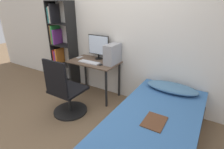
{
  "coord_description": "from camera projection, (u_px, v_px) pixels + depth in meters",
  "views": [
    {
      "loc": [
        1.57,
        -1.53,
        1.79
      ],
      "look_at": [
        0.26,
        0.6,
        0.75
      ],
      "focal_mm": 28.0,
      "sensor_mm": 36.0,
      "label": 1
    }
  ],
  "objects": [
    {
      "name": "ground_plane",
      "position": [
        77.0,
        130.0,
        2.65
      ],
      "size": [
        14.0,
        14.0,
        0.0
      ],
      "primitive_type": "plane",
      "color": "brown"
    },
    {
      "name": "desk",
      "position": [
        94.0,
        67.0,
        3.41
      ],
      "size": [
        0.96,
        0.57,
        0.73
      ],
      "color": "brown",
      "rests_on": "ground_plane"
    },
    {
      "name": "mouse",
      "position": [
        101.0,
        65.0,
        3.15
      ],
      "size": [
        0.06,
        0.09,
        0.02
      ],
      "color": "black",
      "rests_on": "desk"
    },
    {
      "name": "office_chair",
      "position": [
        66.0,
        95.0,
        2.89
      ],
      "size": [
        0.58,
        0.58,
        1.0
      ],
      "color": "black",
      "rests_on": "ground_plane"
    },
    {
      "name": "phone",
      "position": [
        80.0,
        57.0,
        3.59
      ],
      "size": [
        0.07,
        0.14,
        0.01
      ],
      "color": "#B7B7BC",
      "rests_on": "desk"
    },
    {
      "name": "keyboard",
      "position": [
        89.0,
        62.0,
        3.28
      ],
      "size": [
        0.43,
        0.13,
        0.02
      ],
      "color": "silver",
      "rests_on": "desk"
    },
    {
      "name": "bookshelf",
      "position": [
        60.0,
        45.0,
        3.9
      ],
      "size": [
        0.58,
        0.29,
        1.82
      ],
      "color": "black",
      "rests_on": "ground_plane"
    },
    {
      "name": "monitor",
      "position": [
        98.0,
        46.0,
        3.42
      ],
      "size": [
        0.47,
        0.16,
        0.47
      ],
      "color": "black",
      "rests_on": "desk"
    },
    {
      "name": "magazine",
      "position": [
        154.0,
        121.0,
        2.04
      ],
      "size": [
        0.24,
        0.32,
        0.01
      ],
      "color": "#56331E",
      "rests_on": "bed"
    },
    {
      "name": "wall_back",
      "position": [
        120.0,
        34.0,
        3.21
      ],
      "size": [
        8.0,
        0.05,
        2.5
      ],
      "color": "silver",
      "rests_on": "ground_plane"
    },
    {
      "name": "pc_tower",
      "position": [
        113.0,
        54.0,
        3.17
      ],
      "size": [
        0.18,
        0.38,
        0.36
      ],
      "color": "#99999E",
      "rests_on": "desk"
    },
    {
      "name": "pillow",
      "position": [
        172.0,
        88.0,
        2.73
      ],
      "size": [
        0.79,
        0.36,
        0.11
      ],
      "color": "teal",
      "rests_on": "bed"
    },
    {
      "name": "bed",
      "position": [
        154.0,
        131.0,
        2.27
      ],
      "size": [
        1.04,
        2.0,
        0.5
      ],
      "color": "#4C3D2D",
      "rests_on": "ground_plane"
    }
  ]
}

